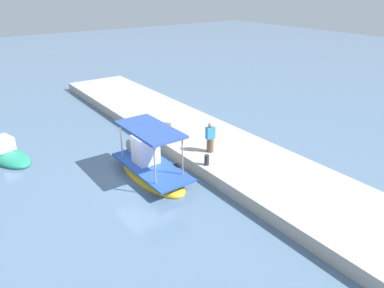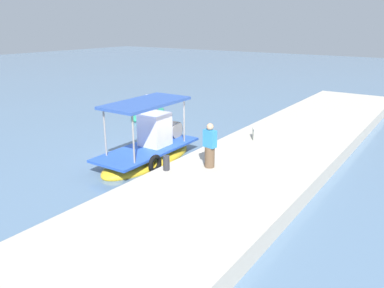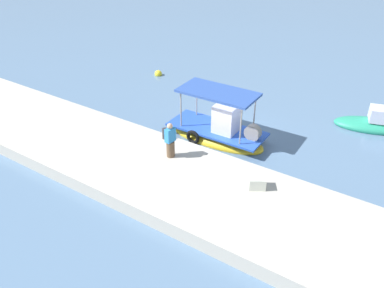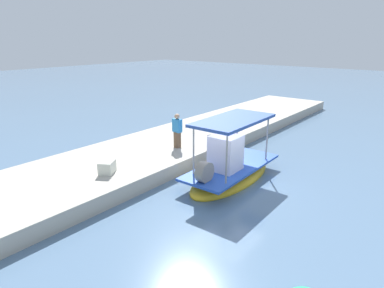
% 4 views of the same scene
% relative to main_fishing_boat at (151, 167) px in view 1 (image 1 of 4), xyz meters
% --- Properties ---
extents(ground_plane, '(120.00, 120.00, 0.00)m').
position_rel_main_fishing_boat_xyz_m(ground_plane, '(0.43, 0.24, -0.48)').
color(ground_plane, slate).
extents(dock_quay, '(36.00, 5.08, 0.63)m').
position_rel_main_fishing_boat_xyz_m(dock_quay, '(0.43, -4.44, -0.16)').
color(dock_quay, '#B6AFA1').
rests_on(dock_quay, ground_plane).
extents(main_fishing_boat, '(5.20, 2.18, 2.98)m').
position_rel_main_fishing_boat_xyz_m(main_fishing_boat, '(0.00, 0.00, 0.00)').
color(main_fishing_boat, gold).
rests_on(main_fishing_boat, ground_plane).
extents(fisherman_near_bollard, '(0.42, 0.50, 1.66)m').
position_rel_main_fishing_boat_xyz_m(fisherman_near_bollard, '(-0.52, -3.38, 0.91)').
color(fisherman_near_bollard, brown).
rests_on(fisherman_near_bollard, dock_quay).
extents(mooring_bollard, '(0.24, 0.24, 0.54)m').
position_rel_main_fishing_boat_xyz_m(mooring_bollard, '(-1.67, -2.27, 0.42)').
color(mooring_bollard, '#2D2D33').
rests_on(mooring_bollard, dock_quay).
extents(cargo_crate, '(0.84, 0.80, 0.49)m').
position_rel_main_fishing_boat_xyz_m(cargo_crate, '(3.70, -3.37, 0.40)').
color(cargo_crate, silver).
rests_on(cargo_crate, dock_quay).
extents(moored_boat_near, '(4.06, 2.64, 1.46)m').
position_rel_main_fishing_boat_xyz_m(moored_boat_near, '(6.28, 5.55, -0.25)').
color(moored_boat_near, '#279370').
rests_on(moored_boat_near, ground_plane).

